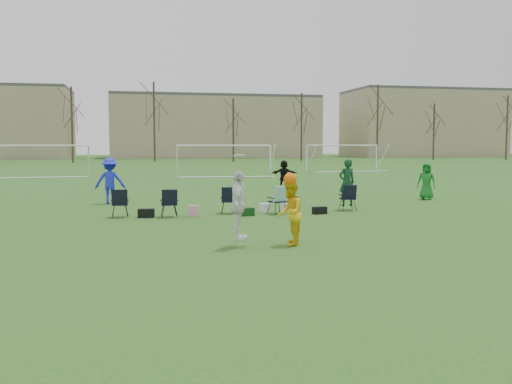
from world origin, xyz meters
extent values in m
plane|color=#265019|center=(0.00, 0.00, 0.00)|extent=(260.00, 260.00, 0.00)
imported|color=#1C2CD5|center=(-3.88, 12.60, 0.96)|extent=(1.30, 0.81, 1.92)
imported|color=#136E22|center=(10.00, 11.44, 0.83)|extent=(0.96, 0.92, 1.66)
imported|color=black|center=(5.49, 19.48, 0.79)|extent=(1.54, 0.97, 1.59)
imported|color=white|center=(-0.42, 1.44, 1.02)|extent=(0.66, 1.06, 1.68)
imported|color=yellow|center=(0.86, 1.43, 0.80)|extent=(0.84, 0.94, 1.60)
sphere|color=orange|center=(0.86, 1.43, 1.63)|extent=(0.32, 0.32, 0.32)
cylinder|color=white|center=(-0.41, 1.37, 2.22)|extent=(0.27, 0.27, 0.08)
imported|color=#103C20|center=(5.01, 8.35, 1.04)|extent=(0.69, 0.49, 1.79)
cube|color=black|center=(-2.50, 7.61, 0.15)|extent=(0.58, 0.36, 0.30)
cube|color=pink|center=(-0.91, 7.49, 0.20)|extent=(0.37, 0.26, 0.40)
cube|color=#0F3814|center=(0.97, 7.37, 0.14)|extent=(0.47, 0.31, 0.28)
cube|color=white|center=(1.81, 8.28, 0.16)|extent=(0.48, 0.39, 0.32)
cylinder|color=silver|center=(2.56, 8.41, 0.15)|extent=(0.26, 0.26, 0.30)
cube|color=black|center=(3.59, 7.34, 0.13)|extent=(0.54, 0.35, 0.26)
cube|color=black|center=(-3.37, 7.92, 0.48)|extent=(0.60, 0.60, 0.96)
cube|color=black|center=(-1.72, 7.58, 0.48)|extent=(0.61, 0.61, 0.96)
cube|color=black|center=(0.45, 8.20, 0.48)|extent=(0.68, 0.68, 0.96)
cube|color=black|center=(2.13, 7.71, 0.48)|extent=(0.76, 0.76, 0.96)
cube|color=black|center=(5.01, 8.25, 0.48)|extent=(0.65, 0.65, 0.96)
cylinder|color=white|center=(-6.36, 34.32, 1.20)|extent=(0.12, 0.12, 2.40)
cylinder|color=white|center=(-10.00, 34.00, 2.40)|extent=(7.28, 0.76, 0.12)
cylinder|color=white|center=(0.36, 32.25, 1.20)|extent=(0.12, 0.12, 2.40)
cylinder|color=white|center=(7.64, 31.75, 1.20)|extent=(0.12, 0.12, 2.40)
cylinder|color=white|center=(4.00, 32.00, 2.40)|extent=(7.29, 0.63, 0.12)
cylinder|color=white|center=(12.39, 37.49, 1.20)|extent=(0.12, 0.12, 2.40)
cylinder|color=white|center=(19.61, 38.51, 1.20)|extent=(0.12, 0.12, 2.40)
cylinder|color=white|center=(16.00, 38.00, 2.40)|extent=(7.25, 1.13, 0.12)
cylinder|color=#382B21|center=(-11.00, 68.50, 5.10)|extent=(0.28, 0.28, 10.20)
cylinder|color=#382B21|center=(0.00, 71.50, 5.70)|extent=(0.28, 0.28, 11.40)
cylinder|color=#382B21|center=(11.00, 68.50, 4.50)|extent=(0.28, 0.28, 9.00)
cylinder|color=#382B21|center=(22.00, 71.50, 5.10)|extent=(0.28, 0.28, 10.20)
cylinder|color=#382B21|center=(33.00, 68.50, 5.70)|extent=(0.28, 0.28, 11.40)
cylinder|color=#382B21|center=(44.00, 71.50, 4.50)|extent=(0.28, 0.28, 9.00)
cylinder|color=#382B21|center=(55.00, 68.50, 5.10)|extent=(0.28, 0.28, 10.20)
cube|color=tan|center=(12.00, 96.00, 5.50)|extent=(38.00, 16.00, 11.00)
cube|color=tan|center=(55.00, 96.00, 6.50)|extent=(30.00, 16.00, 13.00)
camera|label=1|loc=(-2.85, -11.98, 2.48)|focal=40.00mm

